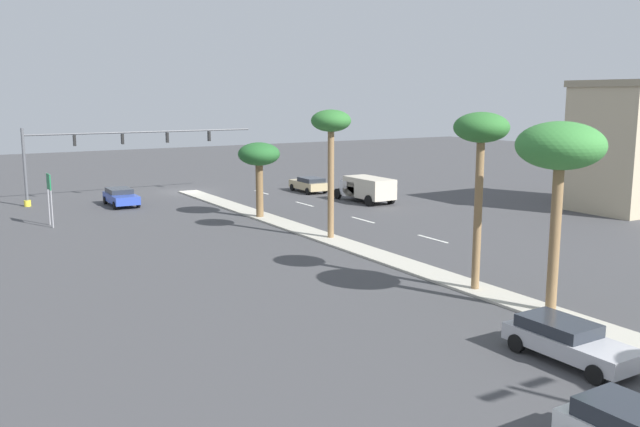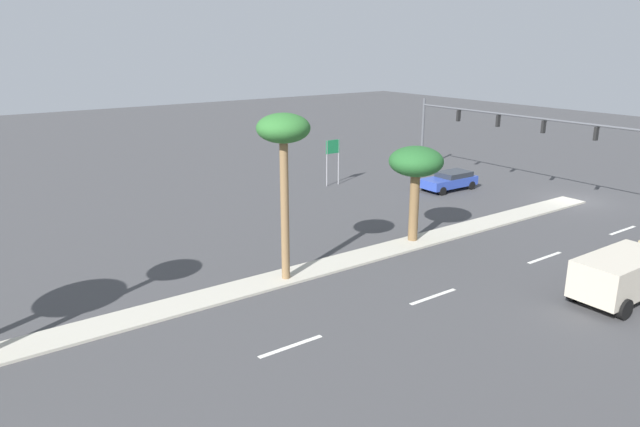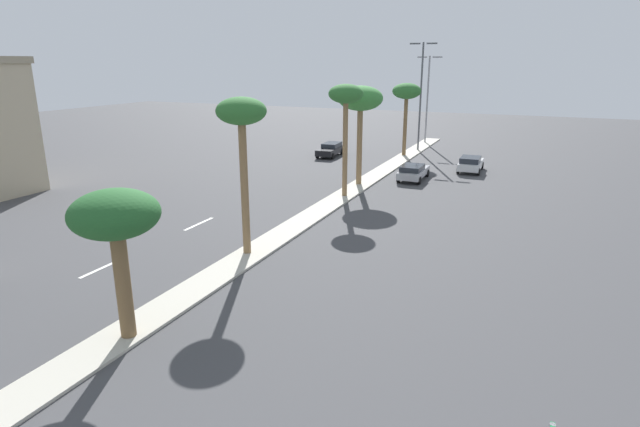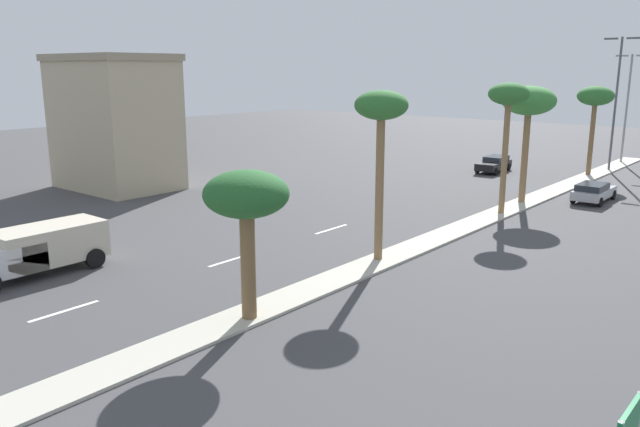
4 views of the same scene
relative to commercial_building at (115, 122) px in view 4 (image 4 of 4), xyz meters
name	(u,v)px [view 4 (image 4 of 4)]	position (x,y,z in m)	size (l,w,h in m)	color
ground_plane	(408,251)	(26.22, -0.46, -5.00)	(160.00, 160.00, 0.00)	#424244
median_curb	(478,222)	(26.22, 7.29, -4.94)	(1.80, 69.73, 0.12)	#B7B2A3
lane_stripe_leading	(65,311)	(20.53, -15.61, -5.00)	(0.20, 2.80, 0.01)	silver
lane_stripe_inboard	(231,260)	(20.53, -7.18, -5.00)	(0.20, 2.80, 0.01)	silver
lane_stripe_left	(331,229)	(20.53, 0.46, -5.00)	(0.20, 2.80, 0.01)	silver
commercial_building	(115,122)	(0.00, 0.00, 0.00)	(9.31, 6.45, 9.97)	tan
palm_tree_far	(246,199)	(26.52, -11.73, -0.50)	(3.03, 3.03, 5.40)	brown
palm_tree_mid	(381,115)	(26.01, -2.81, 1.89)	(2.44, 2.44, 7.88)	olive
palm_tree_trailing	(508,100)	(26.38, 10.19, 2.05)	(2.45, 2.45, 8.00)	olive
palm_tree_leading	(529,103)	(26.05, 14.20, 1.70)	(3.48, 3.48, 7.72)	olive
palm_tree_front	(595,99)	(25.95, 28.68, 1.49)	(2.93, 2.93, 7.40)	brown
street_lamp_trailing	(616,94)	(26.49, 32.71, 1.72)	(2.90, 0.24, 11.47)	#515459
street_lamp_leading	(628,100)	(25.96, 38.67, 1.03)	(2.90, 0.24, 10.14)	gray
sedan_silver_left	(594,191)	(29.59, 17.89, -4.29)	(1.98, 4.54, 1.32)	#B2B2B7
sedan_black_front	(494,164)	(18.85, 25.54, -4.27)	(2.13, 4.69, 1.36)	black
box_truck	(40,248)	(15.51, -13.94, -3.81)	(2.49, 5.96, 2.10)	silver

